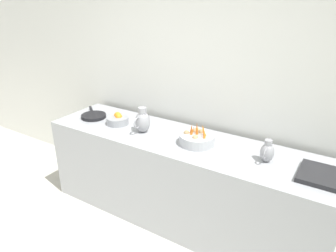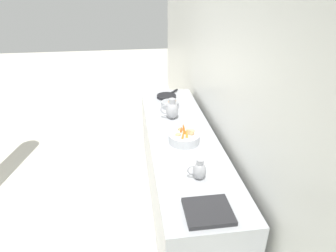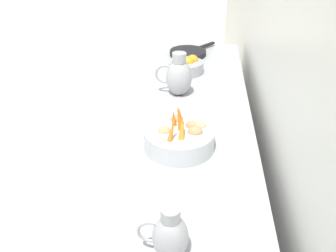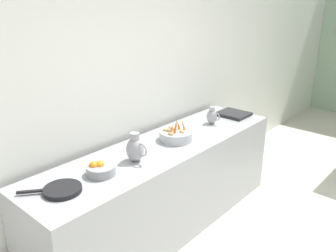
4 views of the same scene
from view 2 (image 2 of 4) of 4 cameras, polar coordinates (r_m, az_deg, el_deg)
name	(u,v)px [view 2 (image 2 of 4)]	position (r m, az deg, el deg)	size (l,w,h in m)	color
ground_plane	(55,207)	(3.83, -20.99, -14.44)	(16.42, 16.42, 0.00)	beige
tile_wall_left	(247,96)	(2.63, 15.02, 5.58)	(0.10, 9.38, 3.00)	silver
prep_counter	(181,168)	(3.43, 2.50, -8.16)	(0.71, 2.79, 0.89)	#9EA0A5
vegetable_colander	(184,137)	(3.03, 3.17, -2.22)	(0.32, 0.32, 0.21)	#ADAFB5
orange_bowl	(170,104)	(3.85, 0.47, 4.29)	(0.23, 0.23, 0.11)	gray
metal_pitcher_tall	(172,110)	(3.50, 0.75, 3.15)	(0.21, 0.15, 0.25)	#939399
metal_pitcher_short	(199,170)	(2.50, 6.06, -8.49)	(0.16, 0.11, 0.19)	#939399
counter_sink_basin	(208,211)	(2.23, 7.75, -16.00)	(0.34, 0.30, 0.04)	#232326
skillet_on_counter	(167,96)	(4.17, -0.27, 5.77)	(0.34, 0.38, 0.03)	black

